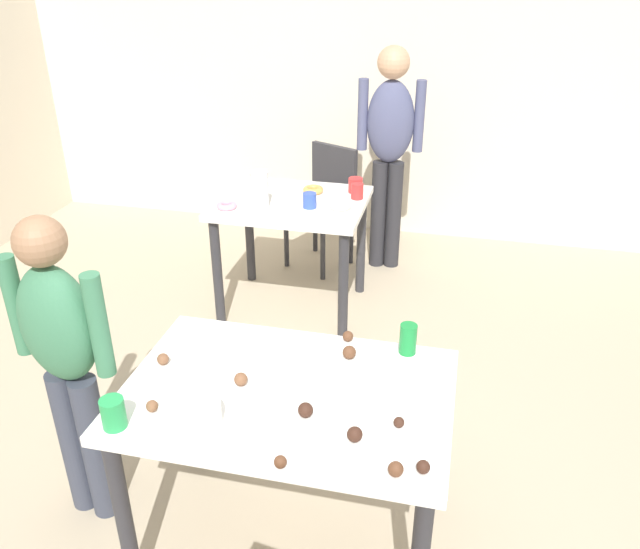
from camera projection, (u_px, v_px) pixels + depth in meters
name	position (u px, v px, depth m)	size (l,w,h in m)	color
ground_plane	(331.00, 531.00, 2.65)	(6.40, 6.40, 0.00)	tan
wall_back	(423.00, 70.00, 4.82)	(6.40, 0.10, 2.60)	beige
dining_table_near	(288.00, 413.00, 2.32)	(1.16, 0.77, 0.75)	white
dining_table_far	(292.00, 219.00, 4.00)	(0.91, 0.73, 0.75)	white
chair_far_table	(325.00, 199.00, 4.67)	(0.53, 0.53, 0.87)	#2D2D33
person_girl_near	(64.00, 353.00, 2.41)	(0.46, 0.25, 1.34)	#383D4C
person_adult_far	(390.00, 141.00, 4.41)	(0.45, 0.23, 1.57)	#28282D
mixing_bowl	(191.00, 415.00, 2.10)	(0.20, 0.20, 0.07)	white
soda_can	(408.00, 339.00, 2.45)	(0.07, 0.07, 0.12)	#198438
fork_near	(367.00, 374.00, 2.35)	(0.17, 0.02, 0.01)	silver
cup_near_0	(113.00, 413.00, 2.08)	(0.08, 0.08, 0.11)	green
cake_ball_0	(423.00, 467.00, 1.91)	(0.04, 0.04, 0.04)	#3D2319
cake_ball_1	(349.00, 352.00, 2.44)	(0.05, 0.05, 0.05)	brown
cake_ball_2	(241.00, 379.00, 2.29)	(0.05, 0.05, 0.05)	brown
cake_ball_3	(163.00, 359.00, 2.40)	(0.04, 0.04, 0.04)	brown
cake_ball_4	(396.00, 469.00, 1.90)	(0.05, 0.05, 0.05)	brown
cake_ball_5	(305.00, 410.00, 2.14)	(0.05, 0.05, 0.05)	#3D2319
cake_ball_6	(280.00, 462.00, 1.93)	(0.04, 0.04, 0.04)	brown
cake_ball_7	(349.00, 336.00, 2.54)	(0.04, 0.04, 0.04)	brown
cake_ball_8	(355.00, 434.00, 2.03)	(0.05, 0.05, 0.05)	#3D2319
cake_ball_9	(152.00, 406.00, 2.16)	(0.04, 0.04, 0.04)	brown
cake_ball_10	(399.00, 422.00, 2.09)	(0.04, 0.04, 0.04)	#3D2319
pitcher_far	(260.00, 190.00, 3.78)	(0.10, 0.10, 0.22)	white
cup_far_0	(310.00, 200.00, 3.81)	(0.08, 0.08, 0.09)	#3351B2
cup_far_1	(357.00, 191.00, 3.94)	(0.08, 0.08, 0.09)	red
cup_far_2	(355.00, 185.00, 4.05)	(0.09, 0.09, 0.09)	red
donut_far_0	(313.00, 190.00, 4.05)	(0.13, 0.13, 0.04)	gold
donut_far_1	(260.00, 184.00, 4.15)	(0.11, 0.11, 0.03)	white
donut_far_2	(340.00, 206.00, 3.81)	(0.13, 0.13, 0.04)	white
donut_far_3	(227.00, 206.00, 3.81)	(0.12, 0.12, 0.04)	pink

